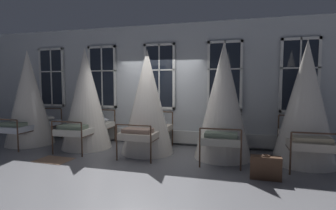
{
  "coord_description": "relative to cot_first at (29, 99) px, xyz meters",
  "views": [
    {
      "loc": [
        2.34,
        -6.2,
        1.8
      ],
      "look_at": [
        0.55,
        0.19,
        1.26
      ],
      "focal_mm": 28.04,
      "sensor_mm": 36.0,
      "label": 1
    }
  ],
  "objects": [
    {
      "name": "back_wall_with_windows",
      "position": [
        3.73,
        1.17,
        0.42
      ],
      "size": [
        12.79,
        0.1,
        3.53
      ],
      "primitive_type": "cube",
      "color": "silver",
      "rests_on": "ground"
    },
    {
      "name": "cot_fifth",
      "position": [
        7.46,
        0.08,
        -0.0
      ],
      "size": [
        1.37,
        1.83,
        2.78
      ],
      "rotation": [
        0.0,
        0.0,
        1.57
      ],
      "color": "#4C3323",
      "rests_on": "ground"
    },
    {
      "name": "rug_second",
      "position": [
        1.84,
        -1.25,
        -1.34
      ],
      "size": [
        0.82,
        0.59,
        0.01
      ],
      "primitive_type": "cube",
      "rotation": [
        0.0,
        0.0,
        -0.04
      ],
      "color": "brown",
      "rests_on": "ground"
    },
    {
      "name": "cot_fourth",
      "position": [
        5.66,
        0.05,
        0.02
      ],
      "size": [
        1.37,
        1.84,
        2.82
      ],
      "rotation": [
        0.0,
        0.0,
        1.58
      ],
      "color": "#4C3323",
      "rests_on": "ground"
    },
    {
      "name": "window_bank",
      "position": [
        3.73,
        1.05,
        -0.2
      ],
      "size": [
        8.51,
        0.1,
        2.91
      ],
      "color": "black",
      "rests_on": "ground"
    },
    {
      "name": "cot_second",
      "position": [
        1.88,
        0.08,
        0.01
      ],
      "size": [
        1.37,
        1.84,
        2.8
      ],
      "rotation": [
        0.0,
        0.0,
        1.58
      ],
      "color": "#4C3323",
      "rests_on": "ground"
    },
    {
      "name": "cot_third",
      "position": [
        3.73,
        0.03,
        -0.05
      ],
      "size": [
        1.37,
        1.85,
        2.69
      ],
      "rotation": [
        0.0,
        0.0,
        1.55
      ],
      "color": "#4C3323",
      "rests_on": "ground"
    },
    {
      "name": "suitcase_dark",
      "position": [
        6.55,
        -1.22,
        -1.12
      ],
      "size": [
        0.56,
        0.22,
        0.47
      ],
      "rotation": [
        0.0,
        0.0,
        -0.01
      ],
      "color": "#472D1E",
      "rests_on": "ground"
    },
    {
      "name": "cot_first",
      "position": [
        0.0,
        0.0,
        0.0
      ],
      "size": [
        1.37,
        1.84,
        2.78
      ],
      "rotation": [
        0.0,
        0.0,
        1.59
      ],
      "color": "#4C3323",
      "rests_on": "ground"
    },
    {
      "name": "ground",
      "position": [
        3.73,
        -0.16,
        -1.34
      ],
      "size": [
        23.57,
        23.57,
        0.0
      ],
      "primitive_type": "plane",
      "color": "slate"
    }
  ]
}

